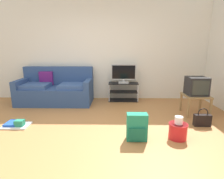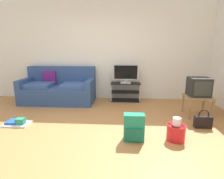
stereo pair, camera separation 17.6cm
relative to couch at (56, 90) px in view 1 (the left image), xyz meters
The scene contains 11 objects.
ground_plane 2.27m from the couch, 60.13° to the right, with size 9.00×9.80×0.02m, color #B27542.
wall_back 1.59m from the couch, 24.22° to the left, with size 9.00×0.10×2.70m, color silver.
couch is the anchor object (origin of this frame).
tv_stand 1.82m from the couch, ahead, with size 0.81×0.37×0.50m.
flat_tv 1.86m from the couch, ahead, with size 0.68×0.22×0.51m.
side_table 3.44m from the couch, 14.13° to the right, with size 0.51×0.51×0.44m.
crt_tv 3.45m from the couch, 13.87° to the right, with size 0.41×0.39×0.39m.
backpack 2.79m from the couch, 46.48° to the right, with size 0.32×0.24×0.44m.
handbag 3.54m from the couch, 24.69° to the right, with size 0.31×0.11×0.35m.
cleaning_bucket 3.26m from the couch, 37.34° to the right, with size 0.30×0.30×0.38m.
floor_tray 1.61m from the couch, 100.00° to the right, with size 0.46×0.33×0.14m.
Camera 1 is at (0.46, -2.73, 1.43)m, focal length 28.98 mm.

